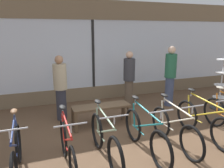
{
  "coord_description": "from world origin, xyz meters",
  "views": [
    {
      "loc": [
        -1.85,
        -3.6,
        2.29
      ],
      "look_at": [
        0.0,
        1.46,
        0.95
      ],
      "focal_mm": 35.0,
      "sensor_mm": 36.0,
      "label": 1
    }
  ],
  "objects_px": {
    "bicycle_left": "(68,149)",
    "display_bench": "(101,109)",
    "customer_by_window": "(60,87)",
    "bicycle_right": "(203,122)",
    "bicycle_center": "(145,134)",
    "customer_near_rack": "(129,78)",
    "bicycle_far_left": "(16,156)",
    "bicycle_center_right": "(174,129)",
    "bicycle_center_left": "(105,141)",
    "accessory_rack": "(221,87)",
    "customer_mid_floor": "(170,75)"
  },
  "relations": [
    {
      "from": "bicycle_far_left",
      "to": "display_bench",
      "type": "bearing_deg",
      "value": 37.83
    },
    {
      "from": "bicycle_left",
      "to": "bicycle_center_left",
      "type": "height_order",
      "value": "bicycle_center_left"
    },
    {
      "from": "customer_near_rack",
      "to": "accessory_rack",
      "type": "bearing_deg",
      "value": -23.5
    },
    {
      "from": "bicycle_left",
      "to": "bicycle_right",
      "type": "relative_size",
      "value": 0.96
    },
    {
      "from": "bicycle_far_left",
      "to": "customer_near_rack",
      "type": "distance_m",
      "value": 3.91
    },
    {
      "from": "bicycle_left",
      "to": "display_bench",
      "type": "distance_m",
      "value": 1.84
    },
    {
      "from": "bicycle_left",
      "to": "bicycle_center_left",
      "type": "xyz_separation_m",
      "value": [
        0.67,
        0.07,
        -0.01
      ]
    },
    {
      "from": "bicycle_left",
      "to": "display_bench",
      "type": "relative_size",
      "value": 1.22
    },
    {
      "from": "customer_by_window",
      "to": "bicycle_right",
      "type": "bearing_deg",
      "value": -38.02
    },
    {
      "from": "customer_mid_floor",
      "to": "display_bench",
      "type": "bearing_deg",
      "value": -163.83
    },
    {
      "from": "bicycle_left",
      "to": "bicycle_center_right",
      "type": "relative_size",
      "value": 1.02
    },
    {
      "from": "bicycle_left",
      "to": "bicycle_center_left",
      "type": "bearing_deg",
      "value": 5.63
    },
    {
      "from": "bicycle_center",
      "to": "bicycle_center_right",
      "type": "height_order",
      "value": "bicycle_center"
    },
    {
      "from": "customer_mid_floor",
      "to": "customer_by_window",
      "type": "bearing_deg",
      "value": 179.59
    },
    {
      "from": "bicycle_center",
      "to": "customer_mid_floor",
      "type": "relative_size",
      "value": 0.97
    },
    {
      "from": "display_bench",
      "to": "customer_mid_floor",
      "type": "relative_size",
      "value": 0.77
    },
    {
      "from": "bicycle_center_right",
      "to": "customer_near_rack",
      "type": "xyz_separation_m",
      "value": [
        0.13,
        2.48,
        0.51
      ]
    },
    {
      "from": "accessory_rack",
      "to": "customer_mid_floor",
      "type": "xyz_separation_m",
      "value": [
        -1.25,
        0.76,
        0.32
      ]
    },
    {
      "from": "accessory_rack",
      "to": "customer_by_window",
      "type": "relative_size",
      "value": 0.93
    },
    {
      "from": "bicycle_right",
      "to": "bicycle_center_left",
      "type": "bearing_deg",
      "value": -178.55
    },
    {
      "from": "customer_near_rack",
      "to": "bicycle_left",
      "type": "bearing_deg",
      "value": -131.56
    },
    {
      "from": "display_bench",
      "to": "customer_near_rack",
      "type": "relative_size",
      "value": 0.83
    },
    {
      "from": "bicycle_center_left",
      "to": "display_bench",
      "type": "distance_m",
      "value": 1.49
    },
    {
      "from": "customer_near_rack",
      "to": "customer_by_window",
      "type": "bearing_deg",
      "value": -171.84
    },
    {
      "from": "bicycle_far_left",
      "to": "accessory_rack",
      "type": "relative_size",
      "value": 1.07
    },
    {
      "from": "bicycle_far_left",
      "to": "customer_near_rack",
      "type": "xyz_separation_m",
      "value": [
        3.02,
        2.44,
        0.5
      ]
    },
    {
      "from": "bicycle_center_left",
      "to": "bicycle_center",
      "type": "bearing_deg",
      "value": -1.49
    },
    {
      "from": "bicycle_center_right",
      "to": "bicycle_right",
      "type": "height_order",
      "value": "bicycle_right"
    },
    {
      "from": "bicycle_far_left",
      "to": "bicycle_center",
      "type": "bearing_deg",
      "value": -1.13
    },
    {
      "from": "bicycle_center_left",
      "to": "bicycle_right",
      "type": "height_order",
      "value": "bicycle_center_left"
    },
    {
      "from": "customer_mid_floor",
      "to": "bicycle_left",
      "type": "bearing_deg",
      "value": -147.44
    },
    {
      "from": "bicycle_center_left",
      "to": "customer_mid_floor",
      "type": "height_order",
      "value": "customer_mid_floor"
    },
    {
      "from": "bicycle_right",
      "to": "customer_near_rack",
      "type": "xyz_separation_m",
      "value": [
        -0.65,
        2.4,
        0.51
      ]
    },
    {
      "from": "bicycle_far_left",
      "to": "bicycle_left",
      "type": "xyz_separation_m",
      "value": [
        0.78,
        -0.09,
        0.01
      ]
    },
    {
      "from": "bicycle_right",
      "to": "bicycle_center",
      "type": "bearing_deg",
      "value": -176.96
    },
    {
      "from": "bicycle_left",
      "to": "display_bench",
      "type": "height_order",
      "value": "bicycle_left"
    },
    {
      "from": "bicycle_left",
      "to": "bicycle_center",
      "type": "xyz_separation_m",
      "value": [
        1.45,
        0.05,
        -0.01
      ]
    },
    {
      "from": "bicycle_far_left",
      "to": "bicycle_center_left",
      "type": "distance_m",
      "value": 1.45
    },
    {
      "from": "bicycle_center_left",
      "to": "bicycle_left",
      "type": "bearing_deg",
      "value": -174.37
    },
    {
      "from": "customer_near_rack",
      "to": "bicycle_center_left",
      "type": "bearing_deg",
      "value": -122.61
    },
    {
      "from": "bicycle_right",
      "to": "customer_mid_floor",
      "type": "height_order",
      "value": "customer_mid_floor"
    },
    {
      "from": "bicycle_far_left",
      "to": "bicycle_center_right",
      "type": "distance_m",
      "value": 2.89
    },
    {
      "from": "bicycle_center",
      "to": "customer_mid_floor",
      "type": "xyz_separation_m",
      "value": [
        2.01,
        2.16,
        0.59
      ]
    },
    {
      "from": "customer_near_rack",
      "to": "bicycle_right",
      "type": "bearing_deg",
      "value": -74.86
    },
    {
      "from": "bicycle_center_right",
      "to": "customer_by_window",
      "type": "xyz_separation_m",
      "value": [
        -1.92,
        2.18,
        0.51
      ]
    },
    {
      "from": "bicycle_right",
      "to": "accessory_rack",
      "type": "xyz_separation_m",
      "value": [
        1.82,
        1.33,
        0.27
      ]
    },
    {
      "from": "bicycle_left",
      "to": "display_bench",
      "type": "bearing_deg",
      "value": 55.22
    },
    {
      "from": "bicycle_center_left",
      "to": "customer_near_rack",
      "type": "xyz_separation_m",
      "value": [
        1.57,
        2.46,
        0.5
      ]
    },
    {
      "from": "customer_near_rack",
      "to": "bicycle_far_left",
      "type": "bearing_deg",
      "value": -141.11
    },
    {
      "from": "bicycle_center_left",
      "to": "customer_by_window",
      "type": "bearing_deg",
      "value": 102.34
    }
  ]
}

